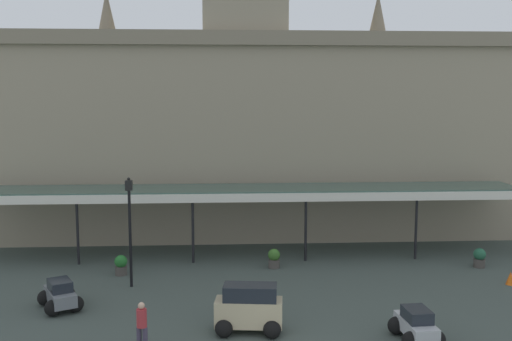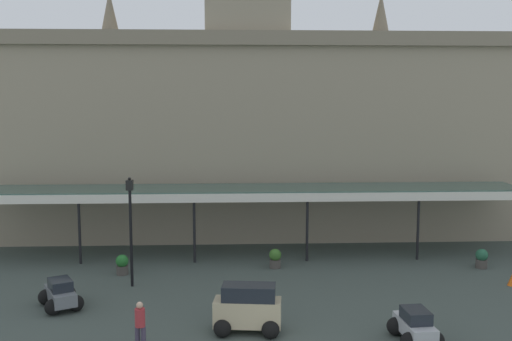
{
  "view_description": "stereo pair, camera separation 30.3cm",
  "coord_description": "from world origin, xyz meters",
  "px_view_note": "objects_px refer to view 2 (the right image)",
  "views": [
    {
      "loc": [
        -1.42,
        -17.02,
        8.44
      ],
      "look_at": [
        0.0,
        7.18,
        5.41
      ],
      "focal_mm": 41.84,
      "sensor_mm": 36.0,
      "label": 1
    },
    {
      "loc": [
        -1.12,
        -17.03,
        8.44
      ],
      "look_at": [
        0.0,
        7.18,
        5.41
      ],
      "focal_mm": 41.84,
      "sensor_mm": 36.0,
      "label": 2
    }
  ],
  "objects_px": {
    "victorian_lamppost": "(130,219)",
    "planter_forecourt_centre": "(122,264)",
    "car_silver_sedan": "(415,328)",
    "planter_by_canopy": "(275,258)",
    "traffic_cone": "(512,279)",
    "planter_near_kerb": "(482,258)",
    "car_beige_van": "(248,311)",
    "pedestrian_beside_cars": "(140,324)",
    "car_grey_sedan": "(61,296)"
  },
  "relations": [
    {
      "from": "car_beige_van",
      "to": "planter_forecourt_centre",
      "type": "bearing_deg",
      "value": 128.23
    },
    {
      "from": "car_silver_sedan",
      "to": "planter_by_canopy",
      "type": "distance_m",
      "value": 10.05
    },
    {
      "from": "car_grey_sedan",
      "to": "planter_near_kerb",
      "type": "bearing_deg",
      "value": 13.77
    },
    {
      "from": "car_silver_sedan",
      "to": "victorian_lamppost",
      "type": "distance_m",
      "value": 12.87
    },
    {
      "from": "car_silver_sedan",
      "to": "car_beige_van",
      "type": "height_order",
      "value": "car_beige_van"
    },
    {
      "from": "traffic_cone",
      "to": "planter_forecourt_centre",
      "type": "bearing_deg",
      "value": 171.98
    },
    {
      "from": "car_silver_sedan",
      "to": "traffic_cone",
      "type": "height_order",
      "value": "car_silver_sedan"
    },
    {
      "from": "victorian_lamppost",
      "to": "pedestrian_beside_cars",
      "type": "bearing_deg",
      "value": -78.69
    },
    {
      "from": "traffic_cone",
      "to": "planter_forecourt_centre",
      "type": "distance_m",
      "value": 17.95
    },
    {
      "from": "victorian_lamppost",
      "to": "planter_forecourt_centre",
      "type": "xyz_separation_m",
      "value": [
        -0.75,
        1.8,
        -2.57
      ]
    },
    {
      "from": "car_beige_van",
      "to": "traffic_cone",
      "type": "distance_m",
      "value": 12.96
    },
    {
      "from": "traffic_cone",
      "to": "planter_by_canopy",
      "type": "relative_size",
      "value": 0.62
    },
    {
      "from": "victorian_lamppost",
      "to": "traffic_cone",
      "type": "bearing_deg",
      "value": -2.38
    },
    {
      "from": "car_grey_sedan",
      "to": "car_silver_sedan",
      "type": "height_order",
      "value": "same"
    },
    {
      "from": "planter_forecourt_centre",
      "to": "car_beige_van",
      "type": "bearing_deg",
      "value": -51.77
    },
    {
      "from": "traffic_cone",
      "to": "victorian_lamppost",
      "type": "bearing_deg",
      "value": 177.62
    },
    {
      "from": "planter_forecourt_centre",
      "to": "traffic_cone",
      "type": "bearing_deg",
      "value": -8.02
    },
    {
      "from": "car_beige_van",
      "to": "victorian_lamppost",
      "type": "bearing_deg",
      "value": 132.26
    },
    {
      "from": "planter_by_canopy",
      "to": "planter_near_kerb",
      "type": "height_order",
      "value": "same"
    },
    {
      "from": "car_grey_sedan",
      "to": "car_beige_van",
      "type": "height_order",
      "value": "car_beige_van"
    },
    {
      "from": "car_grey_sedan",
      "to": "pedestrian_beside_cars",
      "type": "relative_size",
      "value": 1.34
    },
    {
      "from": "planter_near_kerb",
      "to": "car_beige_van",
      "type": "bearing_deg",
      "value": -147.35
    },
    {
      "from": "victorian_lamppost",
      "to": "traffic_cone",
      "type": "xyz_separation_m",
      "value": [
        17.03,
        -0.71,
        -2.76
      ]
    },
    {
      "from": "car_grey_sedan",
      "to": "pedestrian_beside_cars",
      "type": "height_order",
      "value": "pedestrian_beside_cars"
    },
    {
      "from": "pedestrian_beside_cars",
      "to": "victorian_lamppost",
      "type": "height_order",
      "value": "victorian_lamppost"
    },
    {
      "from": "pedestrian_beside_cars",
      "to": "car_grey_sedan",
      "type": "bearing_deg",
      "value": 132.15
    },
    {
      "from": "car_silver_sedan",
      "to": "victorian_lamppost",
      "type": "height_order",
      "value": "victorian_lamppost"
    },
    {
      "from": "car_silver_sedan",
      "to": "planter_by_canopy",
      "type": "height_order",
      "value": "car_silver_sedan"
    },
    {
      "from": "car_silver_sedan",
      "to": "victorian_lamppost",
      "type": "bearing_deg",
      "value": 148.33
    },
    {
      "from": "victorian_lamppost",
      "to": "car_silver_sedan",
      "type": "bearing_deg",
      "value": -31.67
    },
    {
      "from": "car_beige_van",
      "to": "planter_by_canopy",
      "type": "bearing_deg",
      "value": 78.67
    },
    {
      "from": "car_grey_sedan",
      "to": "traffic_cone",
      "type": "bearing_deg",
      "value": 5.71
    },
    {
      "from": "car_beige_van",
      "to": "pedestrian_beside_cars",
      "type": "relative_size",
      "value": 1.49
    },
    {
      "from": "car_beige_van",
      "to": "traffic_cone",
      "type": "xyz_separation_m",
      "value": [
        12.03,
        4.8,
        -0.51
      ]
    },
    {
      "from": "traffic_cone",
      "to": "car_silver_sedan",
      "type": "bearing_deg",
      "value": -136.8
    },
    {
      "from": "car_silver_sedan",
      "to": "planter_forecourt_centre",
      "type": "xyz_separation_m",
      "value": [
        -11.48,
        8.42,
        -0.01
      ]
    },
    {
      "from": "traffic_cone",
      "to": "planter_near_kerb",
      "type": "bearing_deg",
      "value": 94.52
    },
    {
      "from": "car_silver_sedan",
      "to": "traffic_cone",
      "type": "xyz_separation_m",
      "value": [
        6.3,
        5.91,
        -0.21
      ]
    },
    {
      "from": "car_grey_sedan",
      "to": "planter_forecourt_centre",
      "type": "xyz_separation_m",
      "value": [
        1.67,
        4.45,
        -0.01
      ]
    },
    {
      "from": "car_beige_van",
      "to": "planter_forecourt_centre",
      "type": "height_order",
      "value": "car_beige_van"
    },
    {
      "from": "pedestrian_beside_cars",
      "to": "victorian_lamppost",
      "type": "xyz_separation_m",
      "value": [
        -1.37,
        6.83,
        2.15
      ]
    },
    {
      "from": "planter_near_kerb",
      "to": "traffic_cone",
      "type": "bearing_deg",
      "value": -85.48
    },
    {
      "from": "car_grey_sedan",
      "to": "planter_near_kerb",
      "type": "xyz_separation_m",
      "value": [
        19.23,
        4.71,
        -0.01
      ]
    },
    {
      "from": "victorian_lamppost",
      "to": "car_beige_van",
      "type": "bearing_deg",
      "value": -47.74
    },
    {
      "from": "pedestrian_beside_cars",
      "to": "planter_by_canopy",
      "type": "xyz_separation_m",
      "value": [
        5.25,
        9.38,
        -0.42
      ]
    },
    {
      "from": "victorian_lamppost",
      "to": "traffic_cone",
      "type": "height_order",
      "value": "victorian_lamppost"
    },
    {
      "from": "car_beige_van",
      "to": "pedestrian_beside_cars",
      "type": "xyz_separation_m",
      "value": [
        -3.63,
        -1.33,
        0.1
      ]
    },
    {
      "from": "pedestrian_beside_cars",
      "to": "traffic_cone",
      "type": "bearing_deg",
      "value": 21.36
    },
    {
      "from": "car_silver_sedan",
      "to": "planter_forecourt_centre",
      "type": "height_order",
      "value": "car_silver_sedan"
    },
    {
      "from": "traffic_cone",
      "to": "planter_near_kerb",
      "type": "height_order",
      "value": "planter_near_kerb"
    }
  ]
}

